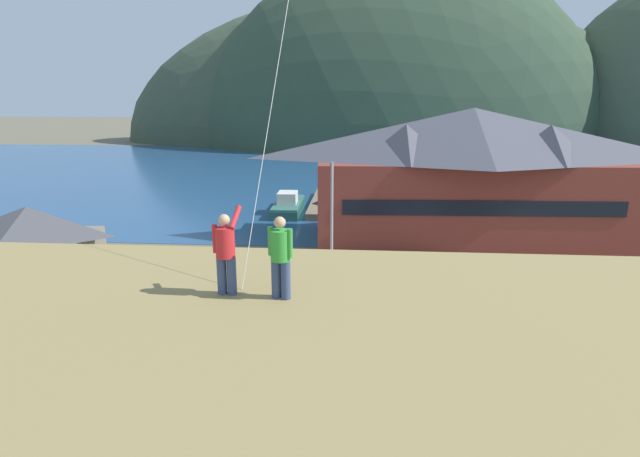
{
  "coord_description": "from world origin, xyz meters",
  "views": [
    {
      "loc": [
        2.92,
        -18.64,
        10.99
      ],
      "look_at": [
        0.76,
        9.0,
        3.84
      ],
      "focal_mm": 28.15,
      "sensor_mm": 36.0,
      "label": 1
    }
  ],
  "objects_px": {
    "parked_car_front_row_end": "(337,341)",
    "parked_car_back_row_right": "(389,292)",
    "moored_boat_wharfside": "(288,205)",
    "parked_car_mid_row_far": "(61,343)",
    "person_companion": "(280,255)",
    "wharf_dock": "(327,203)",
    "parked_car_front_row_silver": "(150,279)",
    "harbor_lodge": "(470,172)",
    "storage_shed_waterside": "(352,214)",
    "parked_car_mid_row_near": "(623,346)",
    "person_kite_flyer": "(226,251)",
    "parked_car_mid_row_center": "(489,338)",
    "parking_light_pole": "(332,215)",
    "storage_shed_near_lot": "(33,256)",
    "parked_car_front_row_red": "(575,299)"
  },
  "relations": [
    {
      "from": "wharf_dock",
      "to": "harbor_lodge",
      "type": "bearing_deg",
      "value": -46.12
    },
    {
      "from": "parked_car_mid_row_center",
      "to": "person_companion",
      "type": "distance_m",
      "value": 14.45
    },
    {
      "from": "parked_car_mid_row_far",
      "to": "person_kite_flyer",
      "type": "distance_m",
      "value": 14.53
    },
    {
      "from": "person_companion",
      "to": "parked_car_mid_row_near",
      "type": "bearing_deg",
      "value": 38.84
    },
    {
      "from": "moored_boat_wharfside",
      "to": "parked_car_mid_row_center",
      "type": "bearing_deg",
      "value": -66.04
    },
    {
      "from": "parked_car_back_row_right",
      "to": "parked_car_front_row_end",
      "type": "bearing_deg",
      "value": -113.51
    },
    {
      "from": "moored_boat_wharfside",
      "to": "parked_car_front_row_silver",
      "type": "relative_size",
      "value": 1.93
    },
    {
      "from": "storage_shed_waterside",
      "to": "parked_car_mid_row_near",
      "type": "xyz_separation_m",
      "value": [
        11.58,
        -18.58,
        -1.22
      ]
    },
    {
      "from": "storage_shed_near_lot",
      "to": "parked_car_mid_row_center",
      "type": "height_order",
      "value": "storage_shed_near_lot"
    },
    {
      "from": "harbor_lodge",
      "to": "parked_car_mid_row_near",
      "type": "relative_size",
      "value": 5.86
    },
    {
      "from": "parked_car_mid_row_far",
      "to": "parked_car_mid_row_center",
      "type": "bearing_deg",
      "value": 5.8
    },
    {
      "from": "parked_car_mid_row_center",
      "to": "harbor_lodge",
      "type": "bearing_deg",
      "value": 81.49
    },
    {
      "from": "parked_car_back_row_right",
      "to": "parked_car_mid_row_center",
      "type": "xyz_separation_m",
      "value": [
        3.98,
        -5.09,
        0.0
      ]
    },
    {
      "from": "parked_car_mid_row_center",
      "to": "parked_car_mid_row_far",
      "type": "bearing_deg",
      "value": -174.2
    },
    {
      "from": "parked_car_mid_row_near",
      "to": "parking_light_pole",
      "type": "height_order",
      "value": "parking_light_pole"
    },
    {
      "from": "person_kite_flyer",
      "to": "parking_light_pole",
      "type": "bearing_deg",
      "value": 86.51
    },
    {
      "from": "parked_car_front_row_end",
      "to": "parked_car_mid_row_center",
      "type": "xyz_separation_m",
      "value": [
        6.5,
        0.72,
        0.0
      ]
    },
    {
      "from": "parked_car_front_row_end",
      "to": "person_companion",
      "type": "distance_m",
      "value": 11.91
    },
    {
      "from": "parked_car_mid_row_near",
      "to": "person_kite_flyer",
      "type": "bearing_deg",
      "value": -143.98
    },
    {
      "from": "moored_boat_wharfside",
      "to": "storage_shed_waterside",
      "type": "bearing_deg",
      "value": -57.54
    },
    {
      "from": "parked_car_mid_row_far",
      "to": "person_companion",
      "type": "bearing_deg",
      "value": -38.59
    },
    {
      "from": "person_companion",
      "to": "parked_car_mid_row_center",
      "type": "bearing_deg",
      "value": 55.13
    },
    {
      "from": "harbor_lodge",
      "to": "person_kite_flyer",
      "type": "bearing_deg",
      "value": -110.91
    },
    {
      "from": "wharf_dock",
      "to": "parked_car_front_row_end",
      "type": "xyz_separation_m",
      "value": [
        2.51,
        -32.52,
        0.71
      ]
    },
    {
      "from": "moored_boat_wharfside",
      "to": "parked_car_mid_row_center",
      "type": "xyz_separation_m",
      "value": [
        12.68,
        -28.55,
        0.34
      ]
    },
    {
      "from": "parked_car_mid_row_near",
      "to": "parked_car_back_row_right",
      "type": "bearing_deg",
      "value": 150.37
    },
    {
      "from": "moored_boat_wharfside",
      "to": "person_companion",
      "type": "bearing_deg",
      "value": -82.1
    },
    {
      "from": "moored_boat_wharfside",
      "to": "parked_car_back_row_right",
      "type": "height_order",
      "value": "moored_boat_wharfside"
    },
    {
      "from": "parked_car_front_row_red",
      "to": "person_kite_flyer",
      "type": "height_order",
      "value": "person_kite_flyer"
    },
    {
      "from": "storage_shed_waterside",
      "to": "parked_car_mid_row_far",
      "type": "relative_size",
      "value": 1.13
    },
    {
      "from": "wharf_dock",
      "to": "person_kite_flyer",
      "type": "bearing_deg",
      "value": -89.24
    },
    {
      "from": "parked_car_front_row_end",
      "to": "parked_car_back_row_right",
      "type": "bearing_deg",
      "value": 66.49
    },
    {
      "from": "person_kite_flyer",
      "to": "parked_car_mid_row_near",
      "type": "bearing_deg",
      "value": 36.02
    },
    {
      "from": "storage_shed_near_lot",
      "to": "moored_boat_wharfside",
      "type": "distance_m",
      "value": 26.63
    },
    {
      "from": "parked_car_front_row_red",
      "to": "person_companion",
      "type": "distance_m",
      "value": 21.07
    },
    {
      "from": "harbor_lodge",
      "to": "moored_boat_wharfside",
      "type": "bearing_deg",
      "value": 149.62
    },
    {
      "from": "parking_light_pole",
      "to": "moored_boat_wharfside",
      "type": "bearing_deg",
      "value": 105.54
    },
    {
      "from": "wharf_dock",
      "to": "parked_car_back_row_right",
      "type": "height_order",
      "value": "parked_car_back_row_right"
    },
    {
      "from": "person_companion",
      "to": "parked_car_front_row_silver",
      "type": "bearing_deg",
      "value": 121.84
    },
    {
      "from": "harbor_lodge",
      "to": "parked_car_back_row_right",
      "type": "distance_m",
      "value": 16.5
    },
    {
      "from": "parked_car_front_row_end",
      "to": "parked_car_front_row_silver",
      "type": "relative_size",
      "value": 1.0
    },
    {
      "from": "moored_boat_wharfside",
      "to": "person_companion",
      "type": "distance_m",
      "value": 40.01
    },
    {
      "from": "wharf_dock",
      "to": "person_kite_flyer",
      "type": "relative_size",
      "value": 7.5
    },
    {
      "from": "wharf_dock",
      "to": "parked_car_back_row_right",
      "type": "bearing_deg",
      "value": -79.33
    },
    {
      "from": "parked_car_mid_row_far",
      "to": "parked_car_front_row_end",
      "type": "bearing_deg",
      "value": 5.5
    },
    {
      "from": "parked_car_mid_row_far",
      "to": "parking_light_pole",
      "type": "bearing_deg",
      "value": 45.33
    },
    {
      "from": "parked_car_mid_row_center",
      "to": "parking_light_pole",
      "type": "xyz_separation_m",
      "value": [
        -7.27,
        9.08,
        3.24
      ]
    },
    {
      "from": "storage_shed_near_lot",
      "to": "parked_car_front_row_end",
      "type": "relative_size",
      "value": 1.6
    },
    {
      "from": "parked_car_front_row_end",
      "to": "parked_car_mid_row_center",
      "type": "distance_m",
      "value": 6.54
    },
    {
      "from": "moored_boat_wharfside",
      "to": "parked_car_front_row_end",
      "type": "relative_size",
      "value": 1.93
    }
  ]
}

